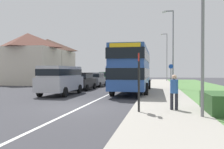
# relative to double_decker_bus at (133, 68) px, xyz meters

# --- Properties ---
(ground_plane) EXTENTS (120.00, 120.00, 0.00)m
(ground_plane) POSITION_rel_double_decker_bus_xyz_m (-1.71, -8.53, -2.14)
(ground_plane) COLOR #38383D
(lane_marking_centre) EXTENTS (0.14, 60.00, 0.01)m
(lane_marking_centre) POSITION_rel_double_decker_bus_xyz_m (-1.71, -0.53, -2.14)
(lane_marking_centre) COLOR silver
(lane_marking_centre) RESTS_ON ground_plane
(pavement_near_side) EXTENTS (3.20, 68.00, 0.12)m
(pavement_near_side) POSITION_rel_double_decker_bus_xyz_m (2.49, -2.53, -2.08)
(pavement_near_side) COLOR #9E998E
(pavement_near_side) RESTS_ON ground_plane
(roadside_hedge) EXTENTS (1.10, 2.63, 0.90)m
(roadside_hedge) POSITION_rel_double_decker_bus_xyz_m (4.59, -9.11, -1.69)
(roadside_hedge) COLOR #2D5128
(roadside_hedge) RESTS_ON ground_plane
(double_decker_bus) EXTENTS (2.80, 9.72, 3.70)m
(double_decker_bus) POSITION_rel_double_decker_bus_xyz_m (0.00, 0.00, 0.00)
(double_decker_bus) COLOR #284C93
(double_decker_bus) RESTS_ON ground_plane
(parked_van_silver) EXTENTS (2.11, 4.98, 2.21)m
(parked_van_silver) POSITION_rel_double_decker_bus_xyz_m (-5.24, -2.77, -0.83)
(parked_van_silver) COLOR #B7B7BC
(parked_van_silver) RESTS_ON ground_plane
(parked_car_black) EXTENTS (1.91, 4.16, 1.70)m
(parked_car_black) POSITION_rel_double_decker_bus_xyz_m (-5.24, 2.35, -1.21)
(parked_car_black) COLOR black
(parked_car_black) RESTS_ON ground_plane
(parked_car_grey) EXTENTS (1.98, 4.59, 1.68)m
(parked_car_grey) POSITION_rel_double_decker_bus_xyz_m (-5.25, 7.36, -1.22)
(parked_car_grey) COLOR slate
(parked_car_grey) RESTS_ON ground_plane
(parked_car_dark_green) EXTENTS (2.00, 4.54, 1.73)m
(parked_car_dark_green) POSITION_rel_double_decker_bus_xyz_m (-5.17, 13.09, -1.19)
(parked_car_dark_green) COLOR #19472D
(parked_car_dark_green) RESTS_ON ground_plane
(pedestrian_at_stop) EXTENTS (0.34, 0.34, 1.67)m
(pedestrian_at_stop) POSITION_rel_double_decker_bus_xyz_m (2.78, -8.98, -1.17)
(pedestrian_at_stop) COLOR #23232D
(pedestrian_at_stop) RESTS_ON ground_plane
(bus_stop_sign) EXTENTS (0.09, 0.52, 2.60)m
(bus_stop_sign) POSITION_rel_double_decker_bus_xyz_m (1.29, -9.77, -0.60)
(bus_stop_sign) COLOR black
(bus_stop_sign) RESTS_ON ground_plane
(cycle_route_sign) EXTENTS (0.44, 0.08, 2.52)m
(cycle_route_sign) POSITION_rel_double_decker_bus_xyz_m (3.36, 3.88, -0.71)
(cycle_route_sign) COLOR slate
(cycle_route_sign) RESTS_ON ground_plane
(street_lamp_near) EXTENTS (1.14, 0.20, 7.64)m
(street_lamp_near) POSITION_rel_double_decker_bus_xyz_m (3.61, -10.35, 2.23)
(street_lamp_near) COLOR slate
(street_lamp_near) RESTS_ON ground_plane
(street_lamp_mid) EXTENTS (1.14, 0.20, 7.93)m
(street_lamp_mid) POSITION_rel_double_decker_bus_xyz_m (3.49, 4.47, 2.38)
(street_lamp_mid) COLOR slate
(street_lamp_mid) RESTS_ON ground_plane
(street_lamp_far) EXTENTS (1.14, 0.20, 8.48)m
(street_lamp_far) POSITION_rel_double_decker_bus_xyz_m (3.61, 22.49, 2.66)
(street_lamp_far) COLOR slate
(street_lamp_far) RESTS_ON ground_plane
(house_terrace_far_side) EXTENTS (7.46, 11.52, 7.10)m
(house_terrace_far_side) POSITION_rel_double_decker_bus_xyz_m (-15.50, 12.45, 1.41)
(house_terrace_far_side) COLOR beige
(house_terrace_far_side) RESTS_ON ground_plane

